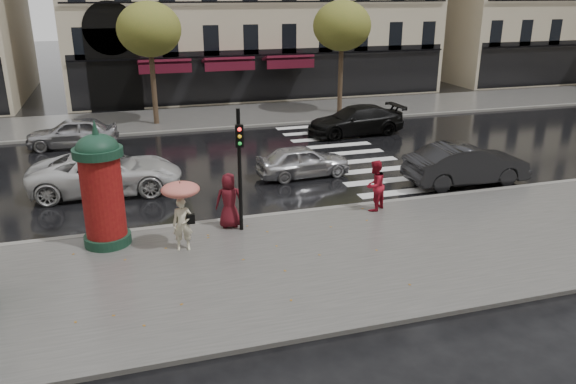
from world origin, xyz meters
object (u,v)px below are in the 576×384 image
object	(u,v)px
woman_red	(375,186)
car_silver	(303,161)
morris_column	(102,186)
car_black	(355,120)
car_white	(106,172)
traffic_light	(240,159)
car_darkgrey	(466,164)
car_far_silver	(72,133)
woman_umbrella	(181,205)
man_burgundy	(229,201)

from	to	relation	value
woman_red	car_silver	size ratio (longest dim) A/B	0.46
morris_column	car_silver	xyz separation A→B (m)	(7.57, 4.69, -1.25)
woman_red	car_black	distance (m)	11.12
car_white	traffic_light	bearing A→B (deg)	-139.10
car_darkgrey	car_white	bearing A→B (deg)	78.32
traffic_light	car_black	distance (m)	13.87
traffic_light	car_far_silver	xyz separation A→B (m)	(-5.54, 12.40, -1.71)
woman_umbrella	car_silver	world-z (taller)	woman_umbrella
traffic_light	car_white	bearing A→B (deg)	126.96
car_darkgrey	woman_red	bearing A→B (deg)	111.98
car_silver	car_darkgrey	size ratio (longest dim) A/B	0.79
morris_column	car_white	distance (m)	5.18
morris_column	traffic_light	xyz separation A→B (m)	(3.96, -0.21, 0.53)
car_silver	car_far_silver	bearing A→B (deg)	47.44
man_burgundy	morris_column	world-z (taller)	morris_column
traffic_light	woman_red	bearing A→B (deg)	4.99
woman_umbrella	car_black	xyz separation A→B (m)	(10.34, 11.68, -0.74)
morris_column	car_far_silver	distance (m)	12.35
car_silver	woman_umbrella	bearing A→B (deg)	133.12
woman_umbrella	traffic_light	size ratio (longest dim) A/B	0.55
man_burgundy	car_far_silver	size ratio (longest dim) A/B	0.41
car_silver	car_darkgrey	bearing A→B (deg)	-118.24
car_silver	car_black	world-z (taller)	car_black
woman_red	car_silver	world-z (taller)	woman_red
car_white	man_burgundy	bearing A→B (deg)	-138.95
woman_red	man_burgundy	bearing A→B (deg)	-34.43
man_burgundy	car_black	size ratio (longest dim) A/B	0.34
morris_column	car_black	xyz separation A→B (m)	(12.44, 10.64, -1.16)
man_burgundy	traffic_light	world-z (taller)	traffic_light
car_silver	car_black	xyz separation A→B (m)	(4.86, 5.94, 0.10)
woman_umbrella	traffic_light	xyz separation A→B (m)	(1.87, 0.84, 0.94)
traffic_light	car_silver	distance (m)	6.35
car_silver	car_white	bearing A→B (deg)	84.07
woman_umbrella	car_far_silver	world-z (taller)	woman_umbrella
woman_umbrella	morris_column	world-z (taller)	morris_column
traffic_light	car_white	distance (m)	6.79
woman_red	car_far_silver	bearing A→B (deg)	-84.09
woman_red	morris_column	bearing A→B (deg)	-33.15
morris_column	car_silver	size ratio (longest dim) A/B	0.98
man_burgundy	car_white	size ratio (longest dim) A/B	0.32
man_burgundy	car_darkgrey	bearing A→B (deg)	-162.61
traffic_light	car_far_silver	bearing A→B (deg)	114.06
car_darkgrey	car_black	bearing A→B (deg)	7.33
car_white	car_far_silver	world-z (taller)	car_white
car_black	car_far_silver	distance (m)	14.10
car_darkgrey	morris_column	bearing A→B (deg)	99.69
morris_column	woman_red	bearing A→B (deg)	1.28
woman_umbrella	car_far_silver	xyz separation A→B (m)	(-3.67, 13.24, -0.77)
woman_umbrella	man_burgundy	xyz separation A→B (m)	(1.58, 1.24, -0.50)
traffic_light	car_silver	world-z (taller)	traffic_light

